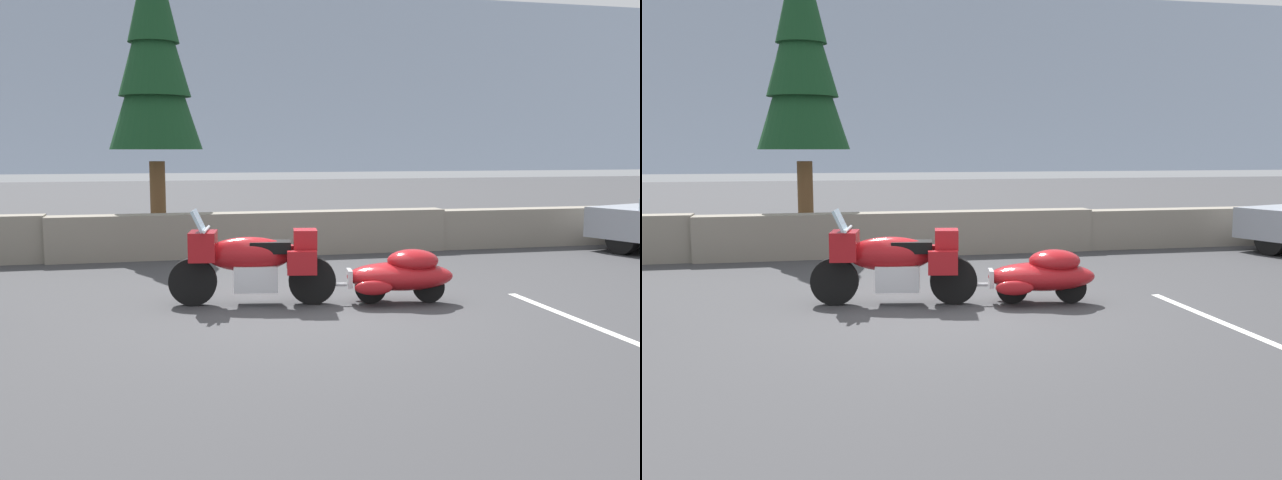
{
  "view_description": "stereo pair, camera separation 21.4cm",
  "coord_description": "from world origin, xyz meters",
  "views": [
    {
      "loc": [
        -2.13,
        -9.31,
        2.16
      ],
      "look_at": [
        0.3,
        0.7,
        0.85
      ],
      "focal_mm": 40.52,
      "sensor_mm": 36.0,
      "label": 1
    },
    {
      "loc": [
        -1.92,
        -9.36,
        2.16
      ],
      "look_at": [
        0.3,
        0.7,
        0.85
      ],
      "focal_mm": 40.52,
      "sensor_mm": 36.0,
      "label": 2
    }
  ],
  "objects": [
    {
      "name": "distant_ridgeline",
      "position": [
        0.0,
        95.11,
        8.0
      ],
      "size": [
        240.0,
        80.0,
        16.0
      ],
      "primitive_type": "cube",
      "color": "#99A8BF",
      "rests_on": "ground"
    },
    {
      "name": "touring_motorcycle",
      "position": [
        -0.72,
        0.48,
        0.62
      ],
      "size": [
        2.3,
        0.99,
        1.33
      ],
      "color": "black",
      "rests_on": "ground"
    },
    {
      "name": "stone_guard_wall",
      "position": [
        0.07,
        5.11,
        0.44
      ],
      "size": [
        24.0,
        0.6,
        0.91
      ],
      "color": "gray",
      "rests_on": "ground"
    },
    {
      "name": "ground_plane",
      "position": [
        0.0,
        0.0,
        0.0
      ],
      "size": [
        80.0,
        80.0,
        0.0
      ],
      "primitive_type": "plane",
      "color": "#38383A"
    },
    {
      "name": "car_shaped_trailer",
      "position": [
        1.32,
        0.11,
        0.41
      ],
      "size": [
        2.23,
        0.97,
        0.76
      ],
      "color": "black",
      "rests_on": "ground"
    },
    {
      "name": "pine_tree_tall",
      "position": [
        -1.88,
        6.23,
        4.1
      ],
      "size": [
        1.91,
        1.91,
        6.55
      ],
      "color": "brown",
      "rests_on": "ground"
    },
    {
      "name": "parking_stripe_marker",
      "position": [
        3.15,
        -1.5,
        0.0
      ],
      "size": [
        0.12,
        3.6,
        0.01
      ],
      "primitive_type": "cube",
      "color": "silver",
      "rests_on": "ground"
    }
  ]
}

